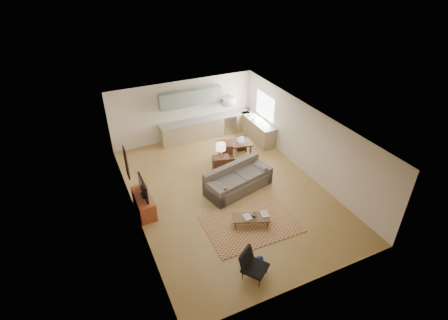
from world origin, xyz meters
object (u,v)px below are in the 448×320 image
console_table (221,165)px  dining_table (235,150)px  armchair (255,266)px  tv_credenza (144,203)px  coffee_table (251,221)px  sofa (238,179)px

console_table → dining_table: bearing=55.0°
armchair → console_table: bearing=40.6°
tv_credenza → console_table: (3.23, 0.96, 0.06)m
armchair → dining_table: armchair is taller
coffee_table → console_table: size_ratio=1.57×
console_table → tv_credenza: bearing=-148.6°
sofa → armchair: bearing=-124.4°
tv_credenza → console_table: size_ratio=1.83×
dining_table → tv_credenza: bearing=-145.8°
armchair → console_table: 5.01m
coffee_table → console_table: console_table is taller
sofa → coffee_table: 1.97m
armchair → coffee_table: bearing=29.1°
tv_credenza → dining_table: dining_table is taller
armchair → console_table: armchair is taller
console_table → armchair: bearing=-89.2°
console_table → dining_table: size_ratio=0.55×
console_table → dining_table: (1.02, 0.86, -0.03)m
coffee_table → armchair: 1.99m
console_table → dining_table: 1.34m
dining_table → coffee_table: bearing=-98.4°
sofa → tv_credenza: sofa is taller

